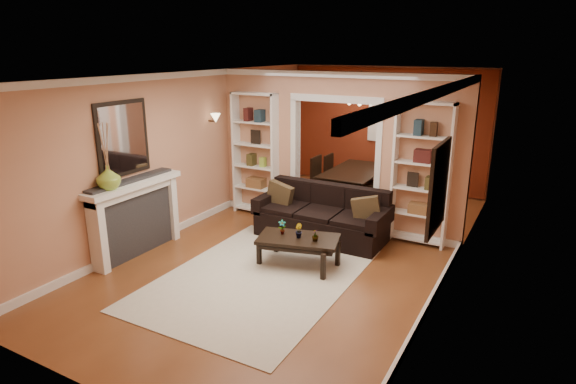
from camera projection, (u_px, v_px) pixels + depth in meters
The scene contains 30 objects.
floor at pixel (304, 246), 7.78m from camera, with size 8.00×8.00×0.00m, color brown.
ceiling at pixel (305, 75), 7.00m from camera, with size 8.00×8.00×0.00m, color white.
wall_back at pixel (386, 128), 10.74m from camera, with size 8.00×8.00×0.00m, color tan.
wall_front at pixel (88, 262), 4.04m from camera, with size 8.00×8.00×0.00m, color tan.
wall_left at pixel (190, 150), 8.43m from camera, with size 8.00×8.00×0.00m, color tan.
wall_right at pixel (456, 184), 6.35m from camera, with size 8.00×8.00×0.00m, color tan.
partition_wall at pixel (336, 151), 8.40m from camera, with size 4.50×0.15×2.70m, color tan.
red_back_panel at pixel (385, 130), 10.73m from camera, with size 4.44×0.04×2.64m, color maroon.
dining_window at pixel (385, 120), 10.63m from camera, with size 0.78×0.03×0.98m, color #8CA5CC.
area_rug at pixel (258, 278), 6.69m from camera, with size 2.41×3.37×0.01m, color beige.
sofa at pixel (321, 214), 7.99m from camera, with size 2.21×0.96×0.86m, color black.
pillow_left at pixel (280, 195), 8.27m from camera, with size 0.46×0.13×0.46m, color #4F3D22.
pillow_right at pixel (366, 210), 7.55m from camera, with size 0.42×0.12×0.42m, color #4F3D22.
coffee_table at pixel (298, 251), 7.03m from camera, with size 1.16×0.63×0.44m, color black.
plant_left at pixel (282, 227), 7.06m from camera, with size 0.11×0.08×0.22m, color #336626.
plant_center at pixel (298, 231), 6.94m from camera, with size 0.11×0.09×0.21m, color #336626.
plant_right at pixel (315, 235), 6.82m from camera, with size 0.10×0.10×0.17m, color #336626.
bookshelf_left at pixel (256, 155), 9.03m from camera, with size 0.90×0.30×2.30m, color white.
bookshelf_right at pixel (421, 175), 7.59m from camera, with size 0.90×0.30×2.30m, color white.
fireplace at pixel (137, 218), 7.32m from camera, with size 0.32×1.70×1.16m, color white.
vase at pixel (108, 177), 6.73m from camera, with size 0.33×0.33×0.35m, color #8CB33A.
mirror at pixel (123, 139), 7.04m from camera, with size 0.03×0.95×1.10m, color silver.
wall_sconce at pixel (213, 119), 8.71m from camera, with size 0.18×0.18×0.22m, color #FFE0A5.
framed_art at pixel (438, 187), 5.47m from camera, with size 0.04×0.85×1.05m, color black.
dining_table at pixel (357, 185), 10.04m from camera, with size 1.02×1.83×0.64m, color black.
dining_chair_nw at pixel (327, 178), 10.00m from camera, with size 0.46×0.46×0.94m, color black.
dining_chair_ne at pixel (378, 185), 9.49m from camera, with size 0.46×0.46×0.94m, color black.
dining_chair_sw at pixel (338, 174), 10.52m from camera, with size 0.43×0.43×0.86m, color black.
dining_chair_se at pixel (387, 182), 10.02m from camera, with size 0.38×0.38×0.77m, color black.
chandelier at pixel (367, 104), 9.46m from camera, with size 0.50×0.50×0.30m, color #342417.
Camera 1 is at (3.26, -6.42, 3.07)m, focal length 30.00 mm.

